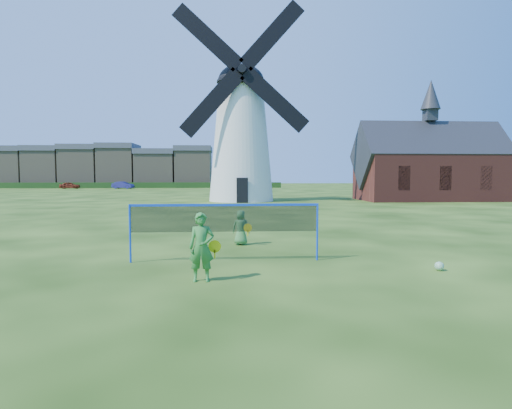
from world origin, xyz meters
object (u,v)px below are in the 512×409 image
object	(u,v)px
chapel	(429,167)
player_boy	(241,227)
windmill	(241,133)
car_right	(123,185)
player_girl	(202,247)
car_left	(70,185)
play_ball	(439,266)
badminton_net	(225,219)

from	to	relation	value
chapel	player_boy	world-z (taller)	chapel
windmill	car_right	world-z (taller)	windmill
chapel	player_girl	size ratio (longest dim) A/B	8.62
player_girl	chapel	bearing A→B (deg)	56.96
car_left	car_right	xyz separation A→B (m)	(9.13, -0.64, 0.04)
car_left	play_ball	bearing A→B (deg)	-163.05
chapel	player_boy	size ratio (longest dim) A/B	11.18
player_girl	play_ball	size ratio (longest dim) A/B	6.84
chapel	badminton_net	size ratio (longest dim) A/B	2.57
player_boy	car_right	world-z (taller)	car_right
play_ball	car_right	distance (m)	67.75
badminton_net	windmill	bearing A→B (deg)	87.38
play_ball	player_boy	bearing A→B (deg)	138.84
chapel	play_ball	bearing A→B (deg)	-115.43
car_right	car_left	bearing A→B (deg)	99.16
car_left	car_right	size ratio (longest dim) A/B	0.90
chapel	player_girl	bearing A→B (deg)	-123.56
chapel	car_left	xyz separation A→B (m)	(-45.65, 36.35, -2.52)
badminton_net	car_left	distance (m)	68.46
badminton_net	play_ball	xyz separation A→B (m)	(5.20, -1.44, -1.03)
player_girl	car_right	size ratio (longest dim) A/B	0.41
windmill	car_left	distance (m)	46.37
chapel	car_right	xyz separation A→B (m)	(-36.51, 35.71, -2.48)
player_boy	player_girl	bearing A→B (deg)	87.27
car_left	car_right	distance (m)	9.16
badminton_net	car_left	xyz separation A→B (m)	(-27.17, 62.84, -0.57)
player_girl	play_ball	bearing A→B (deg)	7.14
car_left	player_boy	bearing A→B (deg)	-165.08
car_right	chapel	bearing A→B (deg)	-121.21
windmill	play_ball	distance (m)	28.92
windmill	player_boy	world-z (taller)	windmill
player_girl	car_left	bearing A→B (deg)	112.86
windmill	player_girl	size ratio (longest dim) A/B	11.17
windmill	player_boy	xyz separation A→B (m)	(-0.71, -23.92, -5.47)
car_left	car_right	bearing A→B (deg)	-103.77
windmill	car_right	xyz separation A→B (m)	(-19.25, 35.62, -5.44)
player_boy	car_right	bearing A→B (deg)	-63.69
play_ball	car_right	size ratio (longest dim) A/B	0.06
chapel	play_ball	xyz separation A→B (m)	(-13.28, -27.93, -2.98)
chapel	player_girl	world-z (taller)	chapel
badminton_net	car_left	size ratio (longest dim) A/B	1.52
chapel	car_left	world-z (taller)	chapel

